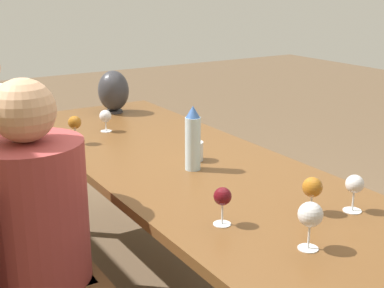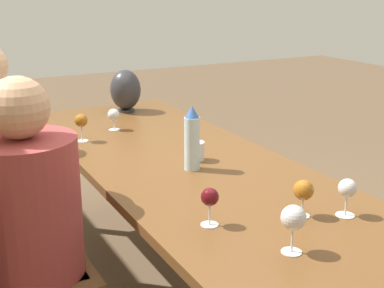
# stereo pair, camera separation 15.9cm
# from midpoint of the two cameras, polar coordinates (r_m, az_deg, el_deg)

# --- Properties ---
(dining_table) EXTENTS (2.50, 0.89, 0.76)m
(dining_table) POSITION_cam_midpoint_polar(r_m,az_deg,el_deg) (2.52, 0.75, -3.18)
(dining_table) COLOR brown
(dining_table) RESTS_ON ground_plane
(water_bottle) EXTENTS (0.07, 0.07, 0.29)m
(water_bottle) POSITION_cam_midpoint_polar(r_m,az_deg,el_deg) (2.32, 1.96, 0.52)
(water_bottle) COLOR silver
(water_bottle) RESTS_ON dining_table
(water_tumbler) EXTENTS (0.08, 0.08, 0.09)m
(water_tumbler) POSITION_cam_midpoint_polar(r_m,az_deg,el_deg) (2.47, 2.21, -0.78)
(water_tumbler) COLOR silver
(water_tumbler) RESTS_ON dining_table
(vase) EXTENTS (0.19, 0.19, 0.27)m
(vase) POSITION_cam_midpoint_polar(r_m,az_deg,el_deg) (3.41, -5.78, 5.74)
(vase) COLOR #2D2D33
(vase) RESTS_ON dining_table
(wine_glass_0) EXTENTS (0.07, 0.07, 0.15)m
(wine_glass_0) POSITION_cam_midpoint_polar(r_m,az_deg,el_deg) (2.79, -10.15, 2.38)
(wine_glass_0) COLOR silver
(wine_glass_0) RESTS_ON dining_table
(wine_glass_1) EXTENTS (0.07, 0.07, 0.14)m
(wine_glass_1) POSITION_cam_midpoint_polar(r_m,az_deg,el_deg) (1.92, 14.14, -4.90)
(wine_glass_1) COLOR silver
(wine_glass_1) RESTS_ON dining_table
(wine_glass_2) EXTENTS (0.07, 0.07, 0.12)m
(wine_glass_2) POSITION_cam_midpoint_polar(r_m,az_deg,el_deg) (2.99, -6.86, 3.05)
(wine_glass_2) COLOR silver
(wine_glass_2) RESTS_ON dining_table
(wine_glass_3) EXTENTS (0.07, 0.07, 0.14)m
(wine_glass_3) POSITION_cam_midpoint_polar(r_m,az_deg,el_deg) (1.97, 18.49, -4.64)
(wine_glass_3) COLOR silver
(wine_glass_3) RESTS_ON dining_table
(wine_glass_4) EXTENTS (0.08, 0.08, 0.16)m
(wine_glass_4) POSITION_cam_midpoint_polar(r_m,az_deg,el_deg) (1.66, 13.49, -7.79)
(wine_glass_4) COLOR silver
(wine_glass_4) RESTS_ON dining_table
(wine_glass_5) EXTENTS (0.06, 0.06, 0.13)m
(wine_glass_5) POSITION_cam_midpoint_polar(r_m,az_deg,el_deg) (1.80, 4.45, -5.84)
(wine_glass_5) COLOR silver
(wine_glass_5) RESTS_ON dining_table
(chair_near) EXTENTS (0.44, 0.44, 0.92)m
(chair_near) POSITION_cam_midpoint_polar(r_m,az_deg,el_deg) (2.16, -16.38, -12.79)
(chair_near) COLOR brown
(chair_near) RESTS_ON ground_plane
(person_near) EXTENTS (0.40, 0.40, 1.24)m
(person_near) POSITION_cam_midpoint_polar(r_m,az_deg,el_deg) (2.11, -14.42, -8.78)
(person_near) COLOR #2D2D38
(person_near) RESTS_ON ground_plane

